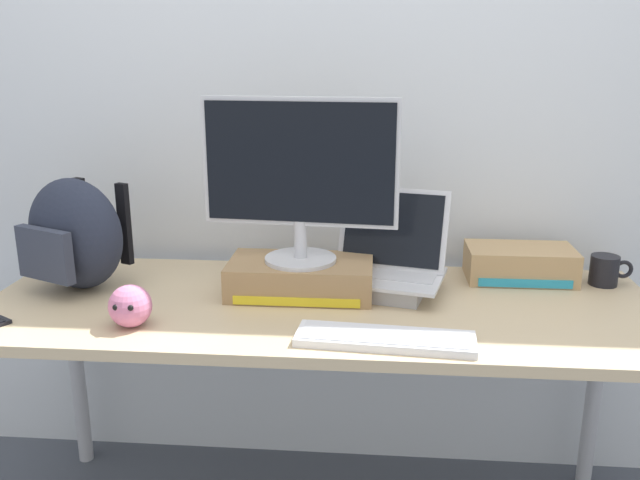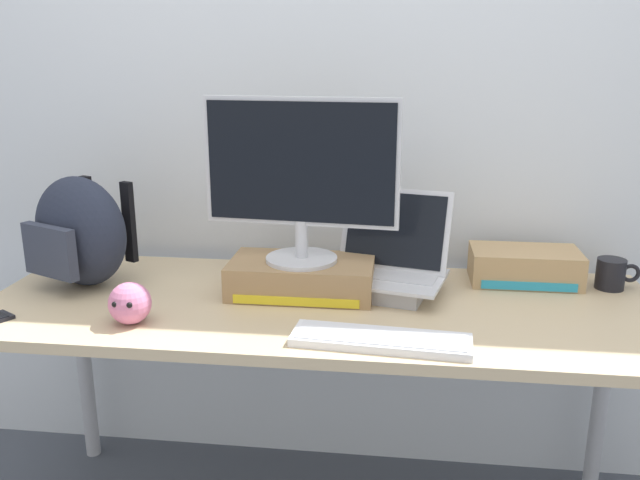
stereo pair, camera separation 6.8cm
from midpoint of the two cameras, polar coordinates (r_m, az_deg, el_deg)
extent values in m
cube|color=silver|center=(2.17, 2.43, 12.76)|extent=(7.00, 0.10, 2.60)
cube|color=tan|center=(1.85, 1.05, -5.83)|extent=(1.87, 0.70, 0.03)
cylinder|color=#B2B2B7|center=(2.50, -18.98, -10.13)|extent=(0.05, 0.05, 0.72)
cylinder|color=#B2B2B7|center=(2.37, 23.93, -12.16)|extent=(0.05, 0.05, 0.72)
cube|color=#9E7A51|center=(1.90, -0.57, -3.21)|extent=(0.41, 0.23, 0.10)
cube|color=yellow|center=(1.80, -1.06, -5.36)|extent=(0.35, 0.00, 0.02)
cylinder|color=silver|center=(1.88, -0.57, -1.64)|extent=(0.20, 0.20, 0.01)
cylinder|color=silver|center=(1.86, -0.58, 0.10)|extent=(0.04, 0.04, 0.11)
cube|color=silver|center=(1.81, -0.60, 6.74)|extent=(0.55, 0.07, 0.35)
cube|color=black|center=(1.80, -0.67, 6.69)|extent=(0.52, 0.05, 0.33)
cube|color=#ADADB2|center=(1.91, 6.79, -4.00)|extent=(0.26, 0.25, 0.05)
cube|color=silver|center=(1.90, 6.82, -3.20)|extent=(0.37, 0.31, 0.01)
cube|color=#B7B7BC|center=(1.91, 6.96, -2.85)|extent=(0.30, 0.20, 0.00)
cube|color=silver|center=(1.94, 7.53, 0.89)|extent=(0.33, 0.16, 0.23)
cube|color=black|center=(1.94, 7.50, 0.90)|extent=(0.30, 0.14, 0.20)
cube|color=white|center=(1.60, 6.51, -8.60)|extent=(0.44, 0.16, 0.02)
cube|color=silver|center=(1.59, 6.53, -8.22)|extent=(0.41, 0.14, 0.00)
ellipsoid|color=#232838|center=(2.05, -19.14, 0.71)|extent=(0.37, 0.31, 0.33)
cube|color=#333847|center=(1.99, -21.45, -0.92)|extent=(0.19, 0.11, 0.15)
cube|color=black|center=(2.18, -18.56, 2.07)|extent=(0.04, 0.03, 0.25)
cube|color=black|center=(2.05, -15.29, 1.50)|extent=(0.04, 0.03, 0.25)
cylinder|color=black|center=(2.13, 24.68, -2.69)|extent=(0.08, 0.08, 0.09)
torus|color=black|center=(2.14, 26.10, -2.60)|extent=(0.06, 0.01, 0.06)
sphere|color=#CC7099|center=(1.74, -15.06, -5.31)|extent=(0.11, 0.11, 0.11)
sphere|color=black|center=(1.71, -16.26, -5.38)|extent=(0.02, 0.02, 0.02)
sphere|color=black|center=(1.69, -15.07, -5.47)|extent=(0.02, 0.02, 0.02)
cube|color=tan|center=(2.09, 18.17, -2.14)|extent=(0.32, 0.18, 0.10)
cube|color=#2899BC|center=(2.02, 18.57, -3.83)|extent=(0.27, 0.00, 0.02)
camera|label=1|loc=(0.03, -88.92, 0.31)|focal=36.98mm
camera|label=2|loc=(0.03, 91.08, -0.31)|focal=36.98mm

